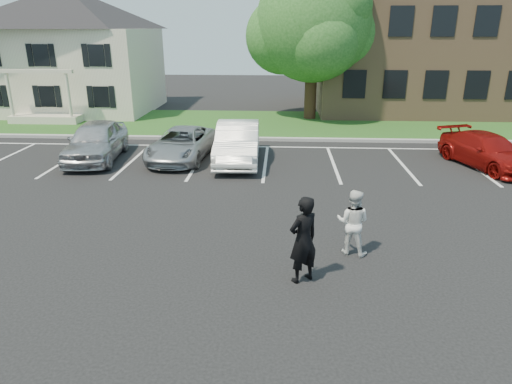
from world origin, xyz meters
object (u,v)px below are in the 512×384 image
Objects in this scene: office_building at (487,46)px; car_silver_west at (96,141)px; house at (72,51)px; tree at (315,26)px; car_white_sedan at (238,143)px; man_black_suit at (303,240)px; car_red_compact at (487,151)px; car_silver_minivan at (182,144)px; man_white_shirt at (353,222)px.

car_silver_west is (-21.10, -13.85, -3.35)m from office_building.
tree is at bearing -8.00° from house.
car_silver_west is at bearing -63.51° from house.
car_white_sedan is at bearing -44.89° from house.
man_black_suit is 11.99m from car_red_compact.
car_white_sedan is (-15.16, -13.81, -3.35)m from office_building.
tree is 12.64m from car_red_compact.
car_red_compact is (9.98, -0.22, -0.15)m from car_white_sedan.
car_silver_minivan is at bearing -50.72° from house.
car_silver_minivan is (3.55, 0.28, -0.16)m from car_silver_west.
office_building reaches higher than car_silver_minivan.
tree is at bearing -129.48° from man_black_suit.
man_black_suit is (14.14, -21.20, -2.84)m from house.
office_building reaches higher than car_red_compact.
man_black_suit is 1.20× the size of man_white_shirt.
office_building is 22.46m from car_silver_minivan.
tree reaches higher than car_red_compact.
man_black_suit is 12.49m from car_silver_west.
office_building is 26.74m from man_black_suit.
man_black_suit reaches higher than car_silver_west.
car_silver_minivan is 1.04× the size of car_red_compact.
man_white_shirt is (-0.03, -17.66, -4.52)m from tree.
car_silver_minivan is 0.95× the size of car_white_sedan.
office_building is at bearing -98.67° from man_white_shirt.
office_building is 20.78m from car_white_sedan.
car_silver_minivan is at bearing -142.29° from office_building.
tree is at bearing 62.64° from car_silver_minivan.
car_red_compact is at bearing -110.25° from office_building.
office_building is at bearing 51.27° from car_red_compact.
man_white_shirt is (1.26, 1.38, -0.16)m from man_black_suit.
man_white_shirt reaches higher than car_silver_west.
car_silver_minivan is at bearing 159.38° from car_red_compact.
car_red_compact is (6.42, 7.81, -0.17)m from man_white_shirt.
office_building reaches higher than house.
man_white_shirt is 10.12m from car_red_compact.
car_silver_minivan is at bearing -34.97° from man_white_shirt.
man_white_shirt is 0.37× the size of car_red_compact.
man_black_suit is 10.74m from car_silver_minivan.
car_silver_west is at bearing -134.62° from tree.
man_white_shirt reaches higher than car_silver_minivan.
house is 16.98m from car_white_sedan.
man_white_shirt is 0.34× the size of car_white_sedan.
man_black_suit is at bearing 66.85° from man_white_shirt.
office_building is at bearing 27.58° from car_silver_west.
office_building is 4.71× the size of car_silver_west.
house is at bearing 172.00° from tree.
car_silver_west is at bearing 178.10° from car_white_sedan.
car_red_compact is at bearing -56.99° from tree.
man_white_shirt is 12.42m from car_silver_west.
tree reaches higher than car_white_sedan.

